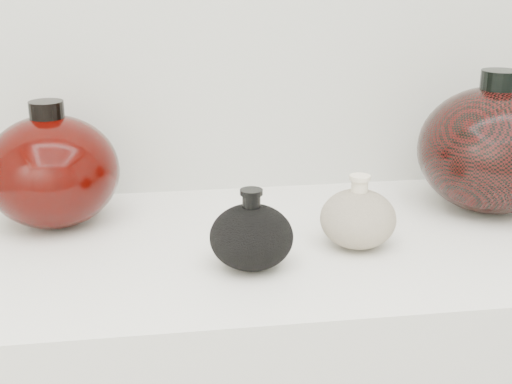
{
  "coord_description": "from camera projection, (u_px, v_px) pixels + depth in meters",
  "views": [
    {
      "loc": [
        -0.15,
        -0.01,
        1.31
      ],
      "look_at": [
        -0.01,
        0.92,
        0.99
      ],
      "focal_mm": 50.0,
      "sensor_mm": 36.0,
      "label": 1
    }
  ],
  "objects": [
    {
      "name": "black_gourd_vase",
      "position": [
        251.0,
        236.0,
        0.95
      ],
      "size": [
        0.14,
        0.14,
        0.11
      ],
      "color": "black",
      "rests_on": "display_counter"
    },
    {
      "name": "right_round_pot",
      "position": [
        493.0,
        149.0,
        1.15
      ],
      "size": [
        0.26,
        0.26,
        0.23
      ],
      "color": "black",
      "rests_on": "display_counter"
    },
    {
      "name": "left_round_pot",
      "position": [
        52.0,
        171.0,
        1.09
      ],
      "size": [
        0.24,
        0.24,
        0.2
      ],
      "color": "black",
      "rests_on": "display_counter"
    },
    {
      "name": "cream_gourd_vase",
      "position": [
        358.0,
        218.0,
        1.02
      ],
      "size": [
        0.11,
        0.11,
        0.11
      ],
      "color": "beige",
      "rests_on": "display_counter"
    }
  ]
}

